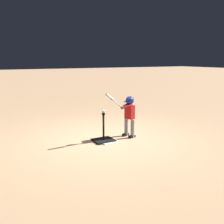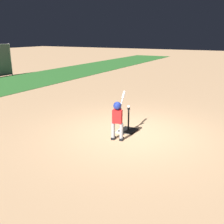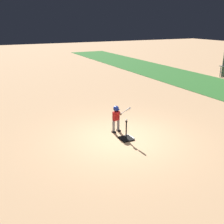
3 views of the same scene
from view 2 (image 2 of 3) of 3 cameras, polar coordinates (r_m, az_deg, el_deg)
The scene contains 5 objects.
ground_plane at distance 7.66m, azimuth 4.14°, elevation -4.55°, with size 90.00×90.00×0.00m, color tan.
home_plate at distance 7.77m, azimuth 2.89°, elevation -4.14°, with size 0.44×0.44×0.02m, color white.
batting_tee at distance 7.79m, azimuth 3.57°, elevation -3.55°, with size 0.50×0.45×0.71m.
batter_child at distance 6.97m, azimuth 1.24°, elevation -0.80°, with size 0.89×0.37×1.21m.
baseball at distance 7.58m, azimuth 3.66°, elevation 1.19°, with size 0.07×0.07×0.07m, color white.
Camera 2 is at (-6.53, -2.93, 2.74)m, focal length 42.00 mm.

